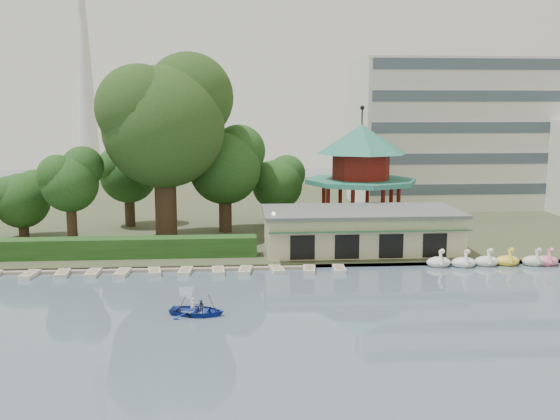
{
  "coord_description": "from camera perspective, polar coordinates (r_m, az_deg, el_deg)",
  "views": [
    {
      "loc": [
        -1.94,
        -35.75,
        13.72
      ],
      "look_at": [
        2.0,
        18.0,
        5.0
      ],
      "focal_mm": 40.0,
      "sensor_mm": 36.0,
      "label": 1
    }
  ],
  "objects": [
    {
      "name": "big_tree",
      "position": [
        64.32,
        -10.46,
        8.34
      ],
      "size": [
        13.49,
        12.57,
        19.15
      ],
      "color": "#3A281C",
      "rests_on": "shore"
    },
    {
      "name": "ground_plane",
      "position": [
        38.34,
        -1.04,
        -11.78
      ],
      "size": [
        220.0,
        220.0,
        0.0
      ],
      "primitive_type": "plane",
      "color": "slate",
      "rests_on": "ground"
    },
    {
      "name": "rowboat_with_passengers",
      "position": [
        42.88,
        -7.59,
        -8.79
      ],
      "size": [
        5.95,
        4.85,
        2.01
      ],
      "color": "#1B3497",
      "rests_on": "ground"
    },
    {
      "name": "embankment",
      "position": [
        54.79,
        -2.04,
        -5.15
      ],
      "size": [
        220.0,
        0.6,
        0.3
      ],
      "primitive_type": "cube",
      "color": "gray",
      "rests_on": "ground"
    },
    {
      "name": "shore",
      "position": [
        88.81,
        -2.89,
        0.42
      ],
      "size": [
        220.0,
        70.0,
        0.4
      ],
      "primitive_type": "cube",
      "color": "#424930",
      "rests_on": "ground"
    },
    {
      "name": "broadcast_tower",
      "position": [
        181.39,
        -17.56,
        15.19
      ],
      "size": [
        8.0,
        8.0,
        96.0
      ],
      "color": "silver",
      "rests_on": "ground"
    },
    {
      "name": "lamp_post",
      "position": [
        55.83,
        -0.59,
        -1.52
      ],
      "size": [
        0.36,
        0.36,
        4.28
      ],
      "color": "black",
      "rests_on": "shore"
    },
    {
      "name": "hedge",
      "position": [
        59.07,
        -16.9,
        -3.35
      ],
      "size": [
        30.0,
        2.0,
        1.8
      ],
      "primitive_type": "cube",
      "color": "#224A1B",
      "rests_on": "shore"
    },
    {
      "name": "boathouse",
      "position": [
        60.03,
        7.36,
        -1.79
      ],
      "size": [
        18.6,
        9.39,
        3.9
      ],
      "color": "beige",
      "rests_on": "shore"
    },
    {
      "name": "office_building",
      "position": [
        91.63,
        18.11,
        6.25
      ],
      "size": [
        38.0,
        18.0,
        20.0
      ],
      "color": "silver",
      "rests_on": "shore"
    },
    {
      "name": "small_trees",
      "position": [
        68.75,
        -11.63,
        3.1
      ],
      "size": [
        38.92,
        16.13,
        11.7
      ],
      "color": "#3A281C",
      "rests_on": "shore"
    },
    {
      "name": "moored_rowboats",
      "position": [
        53.92,
        -12.77,
        -5.59
      ],
      "size": [
        35.42,
        2.7,
        0.36
      ],
      "color": "beige",
      "rests_on": "ground"
    },
    {
      "name": "swan_boats",
      "position": [
        59.55,
        20.93,
        -4.36
      ],
      "size": [
        15.64,
        2.17,
        1.92
      ],
      "color": "white",
      "rests_on": "ground"
    },
    {
      "name": "dock",
      "position": [
        55.59,
        -14.55,
        -5.27
      ],
      "size": [
        34.0,
        1.6,
        0.24
      ],
      "primitive_type": "cube",
      "color": "gray",
      "rests_on": "ground"
    },
    {
      "name": "pavilion",
      "position": [
        69.45,
        7.42,
        3.96
      ],
      "size": [
        12.4,
        12.4,
        13.5
      ],
      "color": "beige",
      "rests_on": "shore"
    }
  ]
}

